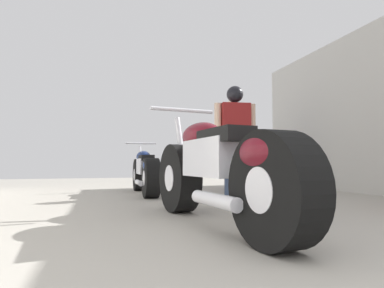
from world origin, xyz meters
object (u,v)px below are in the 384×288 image
(motorcycle_maroon_cruiser, at_px, (216,170))
(mechanic_with_helmet, at_px, (235,129))
(motorcycle_black_naked, at_px, (145,172))
(mechanic_in_blue, at_px, (232,138))

(motorcycle_maroon_cruiser, distance_m, mechanic_with_helmet, 2.68)
(motorcycle_black_naked, xyz_separation_m, mechanic_in_blue, (1.76, 0.50, 0.62))
(motorcycle_maroon_cruiser, bearing_deg, motorcycle_black_naked, 93.12)
(motorcycle_maroon_cruiser, height_order, mechanic_in_blue, mechanic_in_blue)
(motorcycle_black_naked, relative_size, mechanic_with_helmet, 1.07)
(motorcycle_black_naked, bearing_deg, mechanic_with_helmet, -20.01)
(motorcycle_maroon_cruiser, distance_m, mechanic_in_blue, 3.72)
(motorcycle_maroon_cruiser, bearing_deg, mechanic_in_blue, 64.19)
(mechanic_in_blue, bearing_deg, motorcycle_maroon_cruiser, -115.81)
(motorcycle_maroon_cruiser, relative_size, mechanic_with_helmet, 1.30)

